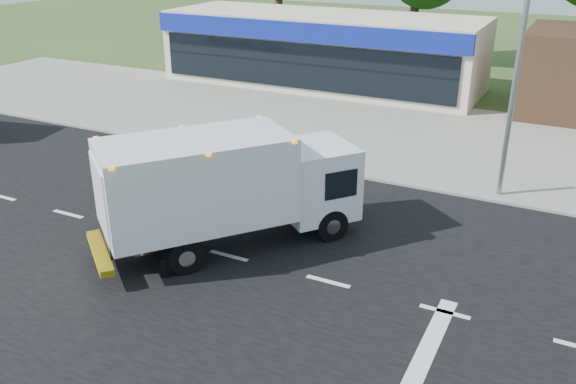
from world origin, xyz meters
The scene contains 9 objects.
ground centered at (0.00, 0.00, 0.00)m, with size 120.00×120.00×0.00m, color #385123.
road_asphalt centered at (0.00, 0.00, 0.00)m, with size 60.00×14.00×0.02m, color black.
sidewalk centered at (0.00, 8.20, 0.06)m, with size 60.00×2.40×0.12m, color gray.
parking_apron centered at (0.00, 14.00, 0.01)m, with size 60.00×9.00×0.02m, color gray.
lane_markings centered at (1.35, -1.35, 0.02)m, with size 55.20×7.00×0.01m.
ems_box_truck centered at (-3.37, 0.58, 1.92)m, with size 6.49×7.28×3.32m.
emergency_worker centered at (-5.33, -1.02, 0.89)m, with size 0.73×0.60×1.82m.
retail_strip_mall centered at (-9.00, 19.93, 2.01)m, with size 18.00×6.20×4.00m.
traffic_signal_pole centered at (2.35, 7.60, 4.92)m, with size 3.51×0.25×8.00m.
Camera 1 is at (5.13, -12.49, 8.34)m, focal length 38.00 mm.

